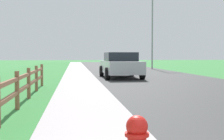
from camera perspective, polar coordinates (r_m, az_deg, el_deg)
The scene contains 7 objects.
ground_plane at distance 26.92m, azimuth -4.05°, elevation -0.19°, with size 120.00×120.00×0.00m, color #367E3B.
road_asphalt at distance 29.28m, azimuth 2.62°, elevation 0.06°, with size 7.00×66.00×0.01m, color #393939.
curb_concrete at distance 28.94m, azimuth -10.18°, elevation -0.01°, with size 6.00×66.00×0.01m, color #AFA5A7.
grass_verge at distance 29.07m, azimuth -13.14°, elevation -0.03°, with size 5.00×66.00×0.00m, color #367E3B.
rail_fence at distance 8.12m, azimuth -16.61°, elevation -2.99°, with size 0.11×12.19×0.95m.
parked_suv_silver at distance 18.79m, azimuth 1.54°, elevation 0.92°, with size 2.24×4.62×1.50m.
street_lamp at distance 31.30m, azimuth 7.40°, elevation 8.02°, with size 1.17×0.20×7.29m.
Camera 1 is at (-1.29, -1.86, 1.34)m, focal length 51.15 mm.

